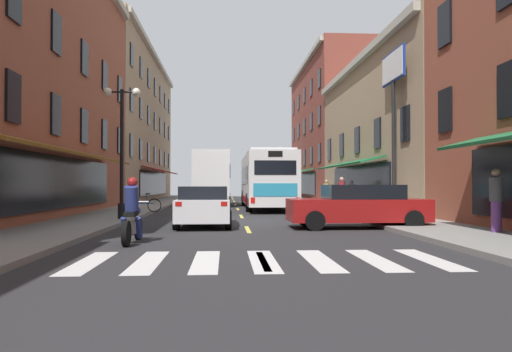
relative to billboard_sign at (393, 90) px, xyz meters
name	(u,v)px	position (x,y,z in m)	size (l,w,h in m)	color
ground_plane	(244,223)	(-7.05, -2.63, -5.90)	(34.80, 80.00, 0.10)	#28282B
lane_centre_dashes	(244,222)	(-7.05, -2.88, -5.85)	(0.14, 73.90, 0.01)	#DBCC4C
crosswalk_near	(263,261)	(-7.05, -12.63, -5.85)	(7.10, 2.80, 0.01)	silver
sidewalk_left	(93,220)	(-12.95, -2.63, -5.78)	(3.00, 80.00, 0.14)	gray
sidewalk_right	(389,219)	(-1.15, -2.63, -5.78)	(3.00, 80.00, 0.14)	gray
storefront_row_right	(504,78)	(4.33, -1.64, 0.27)	(9.44, 79.90, 13.99)	brown
billboard_sign	(393,90)	(0.00, 0.00, 0.00)	(0.40, 2.84, 7.52)	black
transit_bus	(266,180)	(-5.37, 7.07, -4.11)	(2.66, 11.21, 3.32)	silver
box_truck	(212,178)	(-8.71, 11.73, -3.93)	(2.50, 6.53, 3.70)	#B21E19
sedan_near	(214,193)	(-8.84, 21.69, -5.19)	(1.95, 4.39, 1.27)	#144723
sedan_mid	(358,206)	(-3.29, -5.84, -5.11)	(4.66, 1.97, 1.46)	maroon
sedan_far	(204,206)	(-8.53, -4.72, -5.13)	(1.89, 4.36, 1.41)	silver
motorcycle_rider	(132,215)	(-10.11, -9.65, -5.14)	(0.62, 2.07, 1.66)	black
bicycle_near	(143,205)	(-11.68, 1.41, -5.35)	(1.71, 0.48, 0.91)	black
pedestrian_near	(326,192)	(-1.31, 8.80, -4.86)	(0.36, 0.52, 1.62)	#33663F
pedestrian_mid	(352,194)	(-0.52, 5.55, -4.91)	(0.36, 0.36, 1.57)	black
pedestrian_far	(342,193)	(-1.63, 3.37, -4.83)	(0.36, 0.36, 1.72)	#4C4C51
pedestrian_rear	(496,199)	(-0.20, -8.85, -4.79)	(0.36, 0.36, 1.78)	#66387F
street_lamp_twin	(122,146)	(-11.80, -2.89, -2.89)	(1.42, 0.32, 5.09)	black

